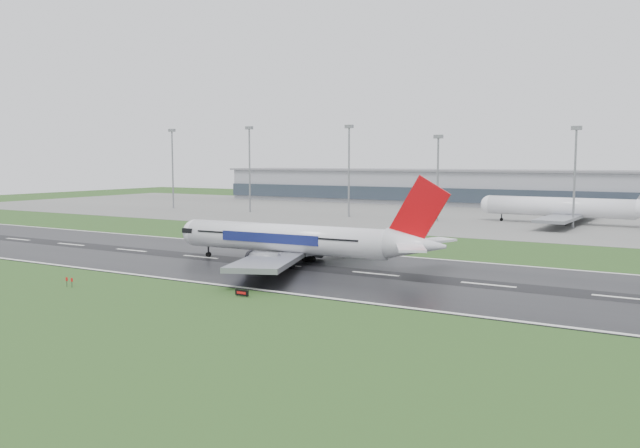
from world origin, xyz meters
The scene contains 12 objects.
ground centered at (0.00, 0.00, 0.00)m, with size 520.00×520.00×0.00m, color #23471A.
runway centered at (0.00, 0.00, 0.05)m, with size 400.00×45.00×0.10m, color black.
apron centered at (0.00, 125.00, 0.04)m, with size 400.00×130.00×0.08m, color slate.
terminal centered at (0.00, 185.00, 7.50)m, with size 240.00×36.00×15.00m, color gray.
main_airliner centered at (23.68, 1.78, 8.41)m, with size 56.31×53.63×16.63m, color white, non-canonical shape.
parked_airliner centered at (53.55, 111.07, 8.63)m, with size 58.31×54.29×17.09m, color white, non-canonical shape.
runway_sign centered at (30.98, -27.00, 0.52)m, with size 2.30×0.26×1.04m, color black, non-canonical shape.
floodmast_0 centered at (-100.16, 100.00, 15.84)m, with size 0.64×0.64×31.68m, color gray.
floodmast_1 centered at (-60.76, 100.00, 15.86)m, with size 0.64×0.64×31.73m, color gray.
floodmast_2 centered at (-17.73, 100.00, 15.57)m, with size 0.64×0.64×31.15m, color gray.
floodmast_3 centered at (14.94, 100.00, 13.53)m, with size 0.64×0.64×27.05m, color gray.
floodmast_4 centered at (57.07, 100.00, 14.40)m, with size 0.64×0.64×28.81m, color gray.
Camera 1 is at (88.36, -102.80, 20.09)m, focal length 36.50 mm.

